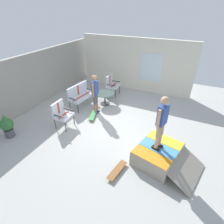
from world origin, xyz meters
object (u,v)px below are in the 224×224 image
skate_ramp (158,154)px  skateboard_by_bench (93,115)px  patio_table (105,96)px  skateboard_spare (117,170)px  person_watching (95,92)px  patio_bench (80,94)px  patio_chair_by_wall (61,112)px  person_skater (162,120)px  potted_plant (7,126)px  patio_chair_near_house (111,83)px

skate_ramp → skateboard_by_bench: bearing=67.2°
patio_table → skateboard_by_bench: (-1.25, -0.07, -0.32)m
skate_ramp → skateboard_spare: skate_ramp is taller
patio_table → skateboard_spare: (-3.46, -2.18, -0.32)m
person_watching → skateboard_spare: size_ratio=2.08×
patio_bench → patio_chair_by_wall: bearing=-170.4°
person_skater → skateboard_spare: 1.87m
person_watching → skateboard_by_bench: person_watching is taller
person_skater → skateboard_spare: person_skater is taller
person_watching → potted_plant: size_ratio=1.86×
potted_plant → skate_ramp: bearing=-77.6°
patio_bench → person_skater: size_ratio=0.79×
patio_chair_by_wall → potted_plant: 1.87m
patio_chair_by_wall → patio_bench: bearing=9.6°
skate_ramp → person_skater: person_skater is taller
patio_table → patio_bench: bearing=123.9°
person_watching → skateboard_by_bench: size_ratio=2.07×
patio_table → potted_plant: (-3.64, 1.95, 0.06)m
patio_table → potted_plant: bearing=151.8°
potted_plant → person_watching: bearing=-35.2°
patio_chair_by_wall → person_watching: 1.63m
patio_chair_near_house → skateboard_spare: 5.17m
skateboard_spare → skateboard_by_bench: bearing=43.6°
patio_chair_near_house → person_watching: bearing=-174.3°
patio_table → person_watching: size_ratio=0.53×
skateboard_by_bench → skate_ramp: bearing=-112.8°
person_watching → potted_plant: 3.44m
patio_chair_by_wall → skateboard_by_bench: 1.39m
patio_chair_by_wall → skateboard_spare: size_ratio=1.24×
person_watching → patio_chair_by_wall: bearing=155.2°
patio_table → person_skater: (-2.53, -3.04, 1.06)m
person_skater → potted_plant: (-1.11, 4.99, -1.00)m
skate_ramp → skateboard_spare: bearing=135.1°
patio_table → skateboard_by_bench: bearing=-176.8°
person_watching → skateboard_spare: 3.51m
patio_chair_by_wall → skateboard_by_bench: (1.05, -0.73, -0.53)m
skate_ramp → patio_chair_by_wall: bearing=86.5°
skate_ramp → person_watching: 3.61m
patio_table → skateboard_by_bench: patio_table is taller
skate_ramp → potted_plant: bearing=102.4°
skate_ramp → person_watching: size_ratio=1.19×
skateboard_by_bench → potted_plant: potted_plant is taller
patio_bench → skateboard_spare: (-2.83, -3.12, -0.53)m
patio_chair_by_wall → patio_table: 2.40m
skateboard_by_bench → patio_chair_near_house: bearing=6.3°
skate_ramp → patio_table: patio_table is taller
person_watching → person_skater: size_ratio=1.04×
patio_chair_by_wall → skateboard_by_bench: patio_chair_by_wall is taller
patio_chair_near_house → potted_plant: 5.06m
patio_table → potted_plant: size_ratio=0.98×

